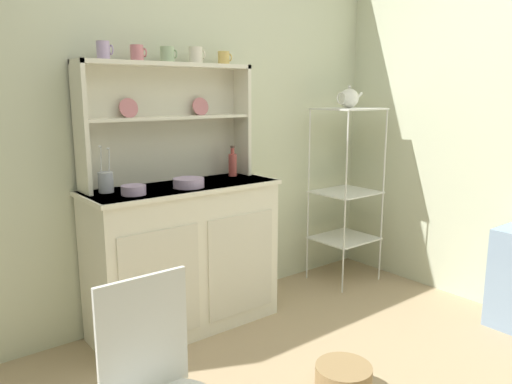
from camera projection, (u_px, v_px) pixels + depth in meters
The scene contains 15 objects.
wall_back at pixel (179, 118), 3.08m from camera, with size 3.84×0.05×2.50m, color beige.
hutch_cabinet at pixel (184, 256), 2.95m from camera, with size 1.14×0.45×0.88m.
hutch_shelf_unit at pixel (166, 113), 2.92m from camera, with size 1.07×0.18×0.70m.
bakers_rack at pixel (346, 179), 3.66m from camera, with size 0.43×0.38×1.30m.
floor_basket at pixel (343, 380), 2.35m from camera, with size 0.27×0.27×0.14m, color #93754C.
cup_lilac_0 at pixel (104, 50), 2.59m from camera, with size 0.08×0.07×0.09m.
cup_rose_1 at pixel (137, 53), 2.70m from camera, with size 0.09×0.07×0.09m.
cup_sage_2 at pixel (168, 54), 2.82m from camera, with size 0.09×0.08×0.09m.
cup_cream_3 at pixel (196, 55), 2.93m from camera, with size 0.10×0.08×0.09m.
cup_gold_4 at pixel (224, 58), 3.05m from camera, with size 0.09×0.07×0.08m.
bowl_mixing_large at pixel (134, 190), 2.60m from camera, with size 0.13×0.13×0.05m, color #B79ECC.
bowl_floral_medium at pixel (189, 183), 2.81m from camera, with size 0.18×0.18×0.05m, color #B79ECC.
jam_bottle at pixel (233, 164), 3.18m from camera, with size 0.05×0.05×0.19m.
utensil_jar at pixel (106, 182), 2.66m from camera, with size 0.08×0.08×0.25m.
porcelain_teapot at pixel (349, 98), 3.54m from camera, with size 0.23×0.14×0.16m.
Camera 1 is at (-1.55, -1.11, 1.41)m, focal length 34.78 mm.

